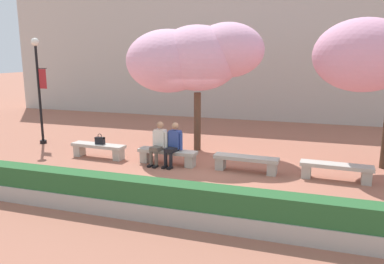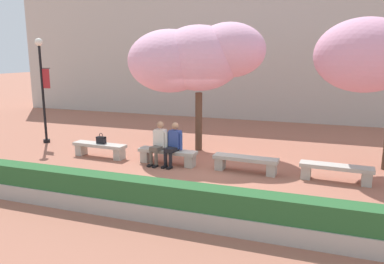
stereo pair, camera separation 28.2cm
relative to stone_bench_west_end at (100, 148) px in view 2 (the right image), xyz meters
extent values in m
plane|color=#9E604C|center=(3.55, 0.00, -0.30)|extent=(100.00, 100.00, 0.00)
cube|color=#B7B2A8|center=(3.55, 10.53, 3.58)|extent=(28.00, 4.00, 7.76)
cube|color=#ADA89E|center=(0.00, 0.00, 0.10)|extent=(1.83, 0.51, 0.10)
cube|color=#ADA89E|center=(-0.74, 0.04, -0.13)|extent=(0.26, 0.35, 0.35)
cube|color=#ADA89E|center=(0.74, -0.04, -0.13)|extent=(0.26, 0.35, 0.35)
cube|color=#ADA89E|center=(2.37, 0.00, 0.10)|extent=(1.83, 0.51, 0.10)
cube|color=#ADA89E|center=(1.63, 0.04, -0.13)|extent=(0.26, 0.35, 0.35)
cube|color=#ADA89E|center=(3.11, -0.04, -0.13)|extent=(0.26, 0.35, 0.35)
cube|color=#ADA89E|center=(4.74, 0.00, 0.10)|extent=(1.83, 0.51, 0.10)
cube|color=#ADA89E|center=(4.00, 0.04, -0.13)|extent=(0.26, 0.35, 0.35)
cube|color=#ADA89E|center=(5.48, -0.04, -0.13)|extent=(0.26, 0.35, 0.35)
cube|color=#ADA89E|center=(7.11, 0.00, 0.10)|extent=(1.83, 0.51, 0.10)
cube|color=#ADA89E|center=(6.37, 0.04, -0.13)|extent=(0.26, 0.35, 0.35)
cube|color=#ADA89E|center=(7.85, -0.04, -0.13)|extent=(0.26, 0.35, 0.35)
cube|color=black|center=(1.98, -0.40, -0.27)|extent=(0.13, 0.23, 0.06)
cylinder|color=brown|center=(1.99, -0.34, -0.06)|extent=(0.10, 0.10, 0.42)
cube|color=black|center=(2.16, -0.43, -0.27)|extent=(0.13, 0.23, 0.06)
cylinder|color=brown|center=(2.16, -0.37, -0.06)|extent=(0.10, 0.10, 0.42)
cube|color=brown|center=(2.10, -0.18, 0.21)|extent=(0.34, 0.44, 0.12)
cube|color=silver|center=(2.13, 0.04, 0.48)|extent=(0.37, 0.27, 0.54)
sphere|color=#A37556|center=(2.13, 0.04, 0.88)|extent=(0.21, 0.21, 0.21)
cylinder|color=silver|center=(1.92, 0.05, 0.44)|extent=(0.09, 0.09, 0.50)
cylinder|color=silver|center=(2.34, -0.01, 0.44)|extent=(0.09, 0.09, 0.50)
cube|color=black|center=(2.44, -0.39, -0.27)|extent=(0.14, 0.24, 0.06)
cylinder|color=black|center=(2.45, -0.34, -0.06)|extent=(0.10, 0.10, 0.42)
cube|color=black|center=(2.61, -0.43, -0.27)|extent=(0.14, 0.24, 0.06)
cylinder|color=black|center=(2.62, -0.37, -0.06)|extent=(0.10, 0.10, 0.42)
cube|color=black|center=(2.57, -0.18, 0.21)|extent=(0.35, 0.45, 0.12)
cube|color=#2D4289|center=(2.61, 0.04, 0.48)|extent=(0.38, 0.28, 0.54)
sphere|color=#A37556|center=(2.61, 0.04, 0.88)|extent=(0.21, 0.21, 0.21)
cylinder|color=#2D4289|center=(2.40, 0.06, 0.44)|extent=(0.09, 0.09, 0.50)
cylinder|color=#2D4289|center=(2.81, -0.02, 0.44)|extent=(0.09, 0.09, 0.50)
cube|color=black|center=(0.05, 0.03, 0.26)|extent=(0.30, 0.14, 0.22)
cube|color=black|center=(0.05, 0.02, 0.35)|extent=(0.30, 0.15, 0.04)
torus|color=black|center=(0.05, 0.03, 0.42)|extent=(0.14, 0.02, 0.14)
cylinder|color=#513828|center=(2.70, 1.95, 0.69)|extent=(0.24, 0.24, 1.98)
ellipsoid|color=#EAA8C6|center=(2.70, 1.95, 2.82)|extent=(2.86, 2.70, 2.15)
ellipsoid|color=#EAA8C6|center=(1.73, 1.78, 2.72)|extent=(2.79, 2.92, 2.09)
ellipsoid|color=#EAA8C6|center=(3.67, 2.19, 3.08)|extent=(2.37, 2.26, 1.78)
ellipsoid|color=pink|center=(7.66, 1.40, 2.92)|extent=(2.70, 2.30, 2.03)
cylinder|color=black|center=(-3.04, 1.08, -0.24)|extent=(0.24, 0.24, 0.12)
cylinder|color=black|center=(-3.04, 1.08, 1.47)|extent=(0.09, 0.09, 3.54)
sphere|color=white|center=(-3.04, 1.08, 3.38)|extent=(0.28, 0.28, 0.28)
cylinder|color=black|center=(-2.84, 1.08, 2.46)|extent=(0.40, 0.02, 0.02)
cube|color=maroon|center=(-2.84, 1.08, 2.09)|extent=(0.30, 0.02, 0.70)
cube|color=#ADA89E|center=(3.55, -3.62, -0.12)|extent=(12.00, 0.50, 0.36)
cube|color=#285B2D|center=(3.55, -3.62, 0.28)|extent=(11.90, 0.44, 0.44)
camera|label=1|loc=(6.44, -10.07, 2.94)|focal=35.00mm
camera|label=2|loc=(6.71, -9.98, 2.94)|focal=35.00mm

